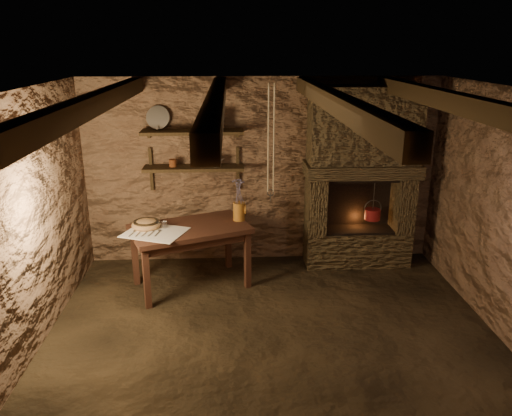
{
  "coord_description": "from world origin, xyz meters",
  "views": [
    {
      "loc": [
        -0.38,
        -4.25,
        2.78
      ],
      "look_at": [
        -0.12,
        0.9,
        1.07
      ],
      "focal_mm": 35.0,
      "sensor_mm": 36.0,
      "label": 1
    }
  ],
  "objects_px": {
    "wooden_bowl": "(146,225)",
    "iron_stockpot": "(214,123)",
    "stoneware_jug": "(239,203)",
    "red_pot": "(373,214)",
    "work_table": "(191,254)"
  },
  "relations": [
    {
      "from": "work_table",
      "to": "red_pot",
      "type": "distance_m",
      "value": 2.38
    },
    {
      "from": "red_pot",
      "to": "work_table",
      "type": "bearing_deg",
      "value": -167.37
    },
    {
      "from": "wooden_bowl",
      "to": "iron_stockpot",
      "type": "distance_m",
      "value": 1.47
    },
    {
      "from": "work_table",
      "to": "stoneware_jug",
      "type": "bearing_deg",
      "value": -2.98
    },
    {
      "from": "iron_stockpot",
      "to": "wooden_bowl",
      "type": "bearing_deg",
      "value": -139.95
    },
    {
      "from": "wooden_bowl",
      "to": "red_pot",
      "type": "height_order",
      "value": "red_pot"
    },
    {
      "from": "red_pot",
      "to": "stoneware_jug",
      "type": "bearing_deg",
      "value": -169.47
    },
    {
      "from": "work_table",
      "to": "iron_stockpot",
      "type": "xyz_separation_m",
      "value": [
        0.3,
        0.64,
        1.45
      ]
    },
    {
      "from": "stoneware_jug",
      "to": "iron_stockpot",
      "type": "distance_m",
      "value": 1.02
    },
    {
      "from": "wooden_bowl",
      "to": "red_pot",
      "type": "distance_m",
      "value": 2.84
    },
    {
      "from": "iron_stockpot",
      "to": "red_pot",
      "type": "xyz_separation_m",
      "value": [
        2.01,
        -0.12,
        -1.15
      ]
    },
    {
      "from": "iron_stockpot",
      "to": "work_table",
      "type": "bearing_deg",
      "value": -114.93
    },
    {
      "from": "stoneware_jug",
      "to": "iron_stockpot",
      "type": "bearing_deg",
      "value": 144.71
    },
    {
      "from": "stoneware_jug",
      "to": "iron_stockpot",
      "type": "xyz_separation_m",
      "value": [
        -0.29,
        0.44,
        0.88
      ]
    },
    {
      "from": "wooden_bowl",
      "to": "iron_stockpot",
      "type": "bearing_deg",
      "value": 40.05
    }
  ]
}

